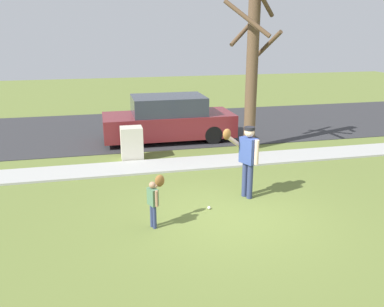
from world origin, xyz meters
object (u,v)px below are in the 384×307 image
object	(u,v)px
person_adult	(247,154)
parked_suv_maroon	(169,119)
person_child	(155,195)
street_tree_near	(252,66)
baseball	(209,208)
utility_cabinet	(132,143)

from	to	relation	value
person_adult	parked_suv_maroon	distance (m)	5.75
person_child	street_tree_near	size ratio (longest dim) A/B	0.20
person_adult	person_child	size ratio (longest dim) A/B	1.67
person_adult	baseball	distance (m)	1.56
street_tree_near	parked_suv_maroon	xyz separation A→B (m)	(-2.49, 1.70, -2.00)
person_child	parked_suv_maroon	size ratio (longest dim) A/B	0.22
person_child	utility_cabinet	distance (m)	4.68
utility_cabinet	parked_suv_maroon	distance (m)	2.52
baseball	parked_suv_maroon	distance (m)	6.19
person_child	baseball	size ratio (longest dim) A/B	14.25
street_tree_near	person_child	bearing A→B (deg)	-128.44
person_adult	parked_suv_maroon	size ratio (longest dim) A/B	0.37
street_tree_near	utility_cabinet	bearing A→B (deg)	-175.73
baseball	parked_suv_maroon	world-z (taller)	parked_suv_maroon
baseball	person_child	bearing A→B (deg)	-158.08
baseball	street_tree_near	distance (m)	5.86
person_adult	parked_suv_maroon	bearing A→B (deg)	-104.65
utility_cabinet	street_tree_near	size ratio (longest dim) A/B	0.20
person_child	utility_cabinet	size ratio (longest dim) A/B	1.01
utility_cabinet	street_tree_near	bearing A→B (deg)	4.27
utility_cabinet	parked_suv_maroon	bearing A→B (deg)	52.68
parked_suv_maroon	utility_cabinet	bearing A→B (deg)	52.68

